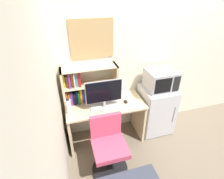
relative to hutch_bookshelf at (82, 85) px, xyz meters
The scene contains 12 objects.
wall_back 1.70m from the hutch_bookshelf, ahead, with size 6.40×0.04×2.60m, color silver.
wall_left 1.56m from the hutch_bookshelf, 103.43° to the right, with size 0.04×4.40×2.60m, color silver.
desk 0.61m from the hutch_bookshelf, 28.70° to the right, with size 1.18×0.56×0.72m.
hutch_bookshelf is the anchor object (origin of this frame).
monitor 0.38m from the hutch_bookshelf, 44.53° to the right, with size 0.52×0.21×0.45m.
keyboard 0.45m from the hutch_bookshelf, 38.07° to the right, with size 0.44×0.15×0.02m, color silver.
computer_mouse 0.70m from the hutch_bookshelf, 19.61° to the right, with size 0.06×0.09×0.03m, color black.
water_bottle 0.37m from the hutch_bookshelf, 132.88° to the right, with size 0.08×0.08×0.24m.
mini_fridge 1.34m from the hutch_bookshelf, ahead, with size 0.54×0.50×0.85m.
microwave 1.21m from the hutch_bookshelf, ahead, with size 0.44×0.39×0.30m.
desk_chair 0.97m from the hutch_bookshelf, 73.73° to the right, with size 0.50×0.50×0.84m.
wall_corkboard 0.68m from the hutch_bookshelf, 25.63° to the left, with size 0.60×0.02×0.53m, color tan.
Camera 1 is at (-1.45, -2.38, 2.26)m, focal length 28.02 mm.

